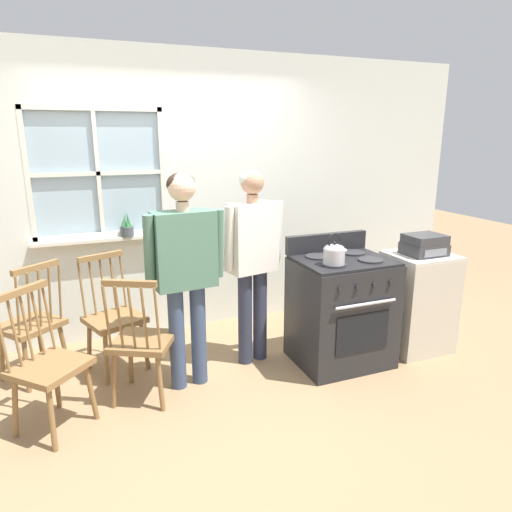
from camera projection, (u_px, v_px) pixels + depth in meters
The scene contains 13 objects.
ground_plane at pixel (222, 394), 3.50m from camera, with size 16.00×16.00×0.00m, color #937551.
wall_back at pixel (179, 197), 4.42m from camera, with size 6.40×0.16×2.70m.
chair_by_window at pixel (48, 367), 2.99m from camera, with size 0.58×0.58×0.98m.
chair_near_wall at pixel (32, 326), 3.64m from camera, with size 0.58×0.57×0.98m.
chair_center_cluster at pixel (114, 319), 3.77m from camera, with size 0.54×0.52×0.98m.
chair_near_stove at pixel (142, 343), 3.34m from camera, with size 0.56×0.55×0.98m.
person_elderly_left at pixel (185, 261), 3.38m from camera, with size 0.61×0.25×1.67m.
person_teen_center at pixel (252, 250), 3.78m from camera, with size 0.56×0.29×1.65m.
stove at pixel (341, 310), 3.91m from camera, with size 0.78×0.68×1.08m.
kettle at pixel (334, 253), 3.58m from camera, with size 0.21×0.17×0.25m.
potted_plant at pixel (127, 229), 4.22m from camera, with size 0.12×0.12×0.23m.
side_counter at pixel (417, 302), 4.16m from camera, with size 0.55×0.50×0.90m.
stereo at pixel (424, 245), 4.00m from camera, with size 0.34×0.29×0.18m.
Camera 1 is at (-0.90, -2.98, 1.93)m, focal length 32.00 mm.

